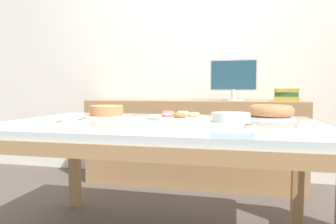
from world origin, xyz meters
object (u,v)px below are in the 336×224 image
Objects in this scene: computer_monitor at (233,80)px; plate_stack at (231,117)px; book_stack at (286,95)px; cake_chocolate_round at (107,112)px; pastry_platter at (178,116)px; cake_golden_bundt at (271,112)px; tealight_near_cakes at (59,123)px; tealight_right_edge at (248,126)px; tealight_left_edge at (81,120)px.

plate_stack is (-0.00, -1.16, -0.24)m from computer_monitor.
book_stack is (0.46, 0.00, -0.14)m from computer_monitor.
pastry_platter is at bearing 4.70° from cake_chocolate_round.
cake_golden_bundt is at bearing 45.64° from plate_stack.
plate_stack is at bearing -22.47° from pastry_platter.
tealight_near_cakes is at bearing -118.37° from computer_monitor.
tealight_right_edge is 1.00× the size of tealight_near_cakes.
cake_golden_bundt is at bearing -75.79° from computer_monitor.
computer_monitor is at bearing 53.85° from cake_chocolate_round.
plate_stack is 0.89m from tealight_near_cakes.
tealight_left_edge is (-0.46, -0.34, -0.00)m from pastry_platter.
tealight_left_edge is at bearing -132.34° from book_stack.
pastry_platter is 0.57m from tealight_right_edge.
pastry_platter reaches higher than tealight_left_edge.
tealight_near_cakes is at bearing -95.52° from cake_chocolate_round.
pastry_platter is at bearing -107.50° from computer_monitor.
cake_chocolate_round is 7.32× the size of tealight_right_edge.
plate_stack is at bearing -111.80° from book_stack.
computer_monitor is at bearing 60.13° from tealight_left_edge.
tealight_left_edge is (-0.01, -0.30, -0.02)m from cake_chocolate_round.
cake_golden_bundt is 0.54m from tealight_right_edge.
plate_stack is at bearing 14.96° from tealight_left_edge.
tealight_near_cakes is at bearing -150.29° from cake_golden_bundt.
tealight_right_edge is at bearing -23.35° from cake_chocolate_round.
plate_stack is at bearing -134.36° from cake_golden_bundt.
cake_golden_bundt is 0.57m from pastry_platter.
plate_stack reaches higher than tealight_left_edge.
computer_monitor reaches higher than cake_golden_bundt.
tealight_near_cakes is (-1.05, -0.60, -0.03)m from cake_golden_bundt.
cake_golden_bundt is 0.33m from plate_stack.
computer_monitor is 1.45m from tealight_right_edge.
book_stack is 5.51× the size of tealight_left_edge.
book_stack reaches higher than tealight_right_edge.
computer_monitor is 10.60× the size of tealight_left_edge.
tealight_right_edge is at bearing -73.41° from plate_stack.
pastry_platter is (-0.78, -1.02, -0.12)m from book_stack.
book_stack is 0.95m from cake_golden_bundt.
cake_golden_bundt is at bearing 23.80° from tealight_left_edge.
computer_monitor is at bearing 72.50° from pastry_platter.
tealight_near_cakes is 1.00× the size of tealight_left_edge.
tealight_near_cakes is (-0.90, -0.09, 0.00)m from tealight_right_edge.
cake_golden_bundt is at bearing 29.71° from tealight_near_cakes.
plate_stack is 0.81m from tealight_left_edge.
computer_monitor reaches higher than tealight_left_edge.
plate_stack is at bearing -90.09° from computer_monitor.
book_stack is 1.63m from cake_chocolate_round.
cake_chocolate_round is at bearing 172.96° from plate_stack.
book_stack reaches higher than cake_golden_bundt.
computer_monitor reaches higher than pastry_platter.
computer_monitor reaches higher than tealight_right_edge.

